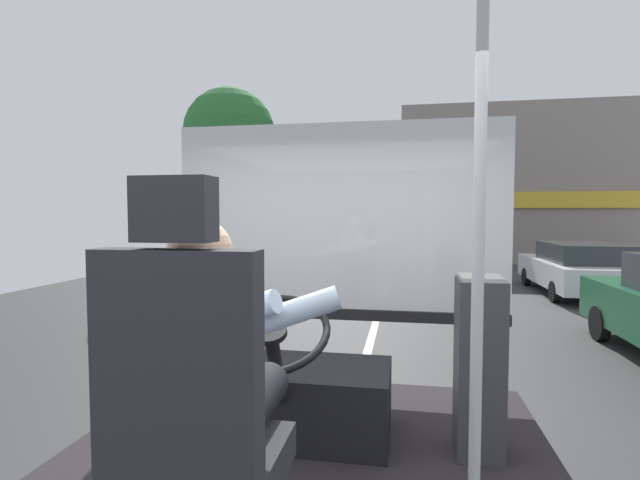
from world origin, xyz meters
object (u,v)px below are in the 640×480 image
object	(u,v)px
steering_console	(293,396)
driver_seat	(195,434)
bus_driver	(211,364)
handrail_pole	(478,266)
parked_car_white	(582,268)
fare_box	(479,365)

from	to	relation	value
steering_console	driver_seat	bearing A→B (deg)	-90.00
driver_seat	bus_driver	world-z (taller)	driver_seat
handrail_pole	parked_car_white	distance (m)	11.00
steering_console	parked_car_white	bearing A→B (deg)	63.35
bus_driver	steering_console	world-z (taller)	bus_driver
handrail_pole	parked_car_white	size ratio (longest dim) A/B	0.55
driver_seat	bus_driver	xyz separation A→B (m)	(0.00, 0.13, 0.18)
bus_driver	driver_seat	bearing A→B (deg)	-90.00
driver_seat	steering_console	bearing A→B (deg)	90.00
bus_driver	handrail_pole	distance (m)	1.00
bus_driver	handrail_pole	world-z (taller)	handrail_pole
driver_seat	fare_box	xyz separation A→B (m)	(1.01, 1.24, -0.13)
steering_console	handrail_pole	xyz separation A→B (m)	(0.89, -0.79, 0.85)
driver_seat	parked_car_white	bearing A→B (deg)	66.11
steering_console	fare_box	world-z (taller)	fare_box
fare_box	parked_car_white	size ratio (longest dim) A/B	0.24
driver_seat	fare_box	distance (m)	1.61
driver_seat	handrail_pole	distance (m)	1.11
handrail_pole	fare_box	size ratio (longest dim) A/B	2.28
steering_console	parked_car_white	size ratio (longest dim) A/B	0.28
parked_car_white	steering_console	bearing A→B (deg)	-116.65
bus_driver	steering_console	xyz separation A→B (m)	(0.00, 1.13, -0.55)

